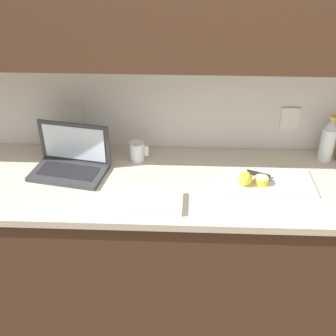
{
  "coord_description": "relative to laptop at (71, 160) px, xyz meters",
  "views": [
    {
      "loc": [
        -0.26,
        -1.63,
        2.02
      ],
      "look_at": [
        -0.33,
        -0.01,
        0.98
      ],
      "focal_mm": 45.0,
      "sensor_mm": 36.0,
      "label": 1
    }
  ],
  "objects": [
    {
      "name": "ground_plane",
      "position": [
        0.8,
        -0.07,
        -0.96
      ],
      "size": [
        12.0,
        12.0,
        0.0
      ],
      "primitive_type": "plane",
      "color": "brown",
      "rests_on": "ground"
    },
    {
      "name": "wall_back",
      "position": [
        0.8,
        0.17,
        0.6
      ],
      "size": [
        5.2,
        0.38,
        2.6
      ],
      "color": "white",
      "rests_on": "ground_plane"
    },
    {
      "name": "counter_unit",
      "position": [
        0.82,
        -0.07,
        -0.5
      ],
      "size": [
        2.56,
        0.64,
        0.9
      ],
      "color": "#472D1E",
      "rests_on": "ground_plane"
    },
    {
      "name": "laptop",
      "position": [
        0.0,
        0.0,
        0.0
      ],
      "size": [
        0.38,
        0.27,
        0.23
      ],
      "rotation": [
        0.0,
        0.0,
        -0.18
      ],
      "color": "#333338",
      "rests_on": "counter_unit"
    },
    {
      "name": "cutting_board",
      "position": [
        0.94,
        -0.08,
        -0.05
      ],
      "size": [
        0.42,
        0.22,
        0.01
      ],
      "primitive_type": "cube",
      "color": "silver",
      "rests_on": "counter_unit"
    },
    {
      "name": "knife",
      "position": [
        0.93,
        -0.04,
        -0.04
      ],
      "size": [
        0.27,
        0.14,
        0.02
      ],
      "rotation": [
        0.0,
        0.0,
        -0.41
      ],
      "color": "silver",
      "rests_on": "cutting_board"
    },
    {
      "name": "lemon_half_cut",
      "position": [
        0.9,
        -0.09,
        -0.03
      ],
      "size": [
        0.07,
        0.07,
        0.03
      ],
      "color": "yellow",
      "rests_on": "cutting_board"
    },
    {
      "name": "lemon_whole_beside",
      "position": [
        0.82,
        -0.1,
        -0.01
      ],
      "size": [
        0.07,
        0.07,
        0.07
      ],
      "color": "yellow",
      "rests_on": "cutting_board"
    },
    {
      "name": "bottle_oil_tall",
      "position": [
        1.25,
        0.15,
        0.06
      ],
      "size": [
        0.07,
        0.07,
        0.24
      ],
      "color": "silver",
      "rests_on": "counter_unit"
    },
    {
      "name": "measuring_cup",
      "position": [
        0.31,
        0.11,
        -0.0
      ],
      "size": [
        0.1,
        0.08,
        0.1
      ],
      "color": "silver",
      "rests_on": "counter_unit"
    },
    {
      "name": "dish_towel",
      "position": [
        0.43,
        -0.25,
        -0.04
      ],
      "size": [
        0.22,
        0.17,
        0.02
      ],
      "primitive_type": "cube",
      "rotation": [
        0.0,
        0.0,
        -0.03
      ],
      "color": "white",
      "rests_on": "counter_unit"
    }
  ]
}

